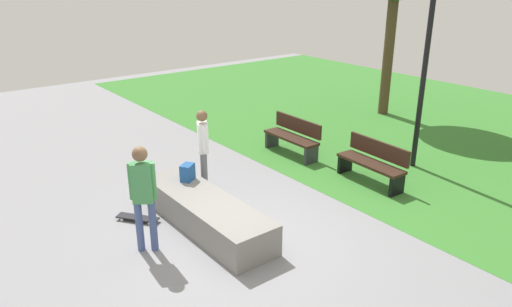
% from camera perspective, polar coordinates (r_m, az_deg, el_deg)
% --- Properties ---
extents(ground_plane, '(28.00, 28.00, 0.00)m').
position_cam_1_polar(ground_plane, '(8.37, -2.50, -10.09)').
color(ground_plane, gray).
extents(grass_lawn, '(26.60, 11.52, 0.01)m').
position_cam_1_polar(grass_lawn, '(14.34, 25.38, 1.37)').
color(grass_lawn, '#387A2D').
rests_on(grass_lawn, ground_plane).
extents(concrete_ledge, '(3.18, 0.90, 0.56)m').
position_cam_1_polar(concrete_ledge, '(8.67, -6.07, -6.92)').
color(concrete_ledge, gray).
rests_on(concrete_ledge, ground_plane).
extents(backpack_on_ledge, '(0.32, 0.34, 0.32)m').
position_cam_1_polar(backpack_on_ledge, '(9.23, -8.12, -2.23)').
color(backpack_on_ledge, '#1E4C8C').
rests_on(backpack_on_ledge, concrete_ledge).
extents(skater_performing_trick, '(0.35, 0.38, 1.81)m').
position_cam_1_polar(skater_performing_trick, '(7.77, -13.24, -4.32)').
color(skater_performing_trick, '#3F5184').
rests_on(skater_performing_trick, ground_plane).
extents(skater_watching, '(0.40, 0.32, 1.70)m').
position_cam_1_polar(skater_watching, '(9.84, -6.30, 1.12)').
color(skater_watching, slate).
rests_on(skater_watching, ground_plane).
extents(skateboard_by_ledge, '(0.76, 0.64, 0.08)m').
position_cam_1_polar(skateboard_by_ledge, '(9.15, -13.85, -7.40)').
color(skateboard_by_ledge, black).
rests_on(skateboard_by_ledge, ground_plane).
extents(park_bench_near_path, '(1.60, 0.48, 0.91)m').
position_cam_1_polar(park_bench_near_path, '(11.92, 4.42, 2.11)').
color(park_bench_near_path, '#331E14').
rests_on(park_bench_near_path, ground_plane).
extents(park_bench_near_lamppost, '(1.62, 0.55, 0.91)m').
position_cam_1_polar(park_bench_near_lamppost, '(10.59, 13.69, -0.91)').
color(park_bench_near_lamppost, '#331E14').
rests_on(park_bench_near_lamppost, ground_plane).
extents(lamp_post, '(0.28, 0.28, 4.08)m').
position_cam_1_polar(lamp_post, '(11.25, 19.48, 10.44)').
color(lamp_post, black).
rests_on(lamp_post, ground_plane).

